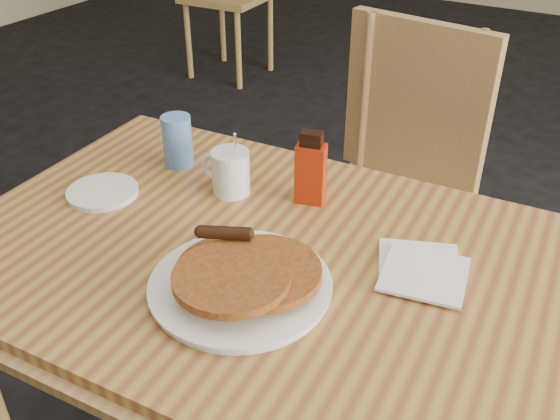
% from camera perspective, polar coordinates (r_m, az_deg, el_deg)
% --- Properties ---
extents(main_table, '(1.26, 0.89, 0.75)m').
position_cam_1_polar(main_table, '(1.20, -1.75, -5.31)').
color(main_table, olive).
rests_on(main_table, floor).
extents(chair_main_far, '(0.50, 0.50, 0.98)m').
position_cam_1_polar(chair_main_far, '(1.84, 10.67, 3.99)').
color(chair_main_far, '#A4884D').
rests_on(chair_main_far, floor).
extents(pancake_plate, '(0.32, 0.32, 0.09)m').
position_cam_1_polar(pancake_plate, '(1.07, -3.58, -6.35)').
color(pancake_plate, white).
rests_on(pancake_plate, main_table).
extents(coffee_mug, '(0.12, 0.08, 0.15)m').
position_cam_1_polar(coffee_mug, '(1.34, -4.62, 3.57)').
color(coffee_mug, white).
rests_on(coffee_mug, main_table).
extents(syrup_bottle, '(0.07, 0.05, 0.16)m').
position_cam_1_polar(syrup_bottle, '(1.29, 2.82, 3.66)').
color(syrup_bottle, maroon).
rests_on(syrup_bottle, main_table).
extents(napkin_stack, '(0.20, 0.21, 0.01)m').
position_cam_1_polar(napkin_stack, '(1.15, 12.84, -5.34)').
color(napkin_stack, silver).
rests_on(napkin_stack, main_table).
extents(blue_tumbler, '(0.07, 0.07, 0.12)m').
position_cam_1_polar(blue_tumbler, '(1.46, -9.35, 6.25)').
color(blue_tumbler, '#5781CD').
rests_on(blue_tumbler, main_table).
extents(side_saucer, '(0.18, 0.18, 0.01)m').
position_cam_1_polar(side_saucer, '(1.40, -15.92, 1.60)').
color(side_saucer, white).
rests_on(side_saucer, main_table).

